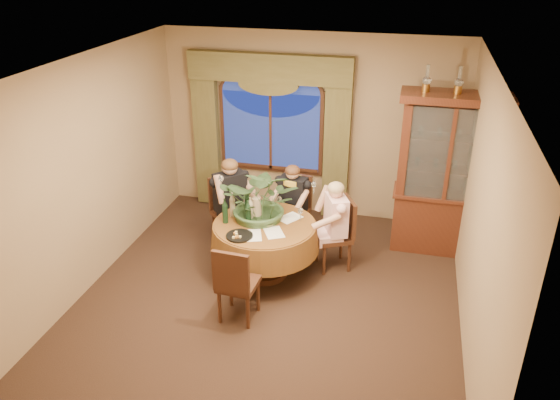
% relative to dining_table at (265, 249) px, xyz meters
% --- Properties ---
extents(floor, '(5.00, 5.00, 0.00)m').
position_rel_dining_table_xyz_m(floor, '(0.18, -0.52, -0.38)').
color(floor, black).
rests_on(floor, ground).
extents(wall_back, '(4.50, 0.00, 4.50)m').
position_rel_dining_table_xyz_m(wall_back, '(0.18, 1.98, 1.02)').
color(wall_back, '#907453').
rests_on(wall_back, ground).
extents(wall_right, '(0.00, 5.00, 5.00)m').
position_rel_dining_table_xyz_m(wall_right, '(2.43, -0.52, 1.02)').
color(wall_right, '#907453').
rests_on(wall_right, ground).
extents(ceiling, '(5.00, 5.00, 0.00)m').
position_rel_dining_table_xyz_m(ceiling, '(0.18, -0.52, 2.42)').
color(ceiling, white).
rests_on(ceiling, wall_back).
extents(window, '(1.62, 0.10, 1.32)m').
position_rel_dining_table_xyz_m(window, '(-0.42, 1.91, 0.92)').
color(window, navy).
rests_on(window, wall_back).
extents(arched_transom, '(1.60, 0.06, 0.44)m').
position_rel_dining_table_xyz_m(arched_transom, '(-0.42, 1.91, 1.71)').
color(arched_transom, navy).
rests_on(arched_transom, wall_back).
extents(drapery_left, '(0.38, 0.14, 2.32)m').
position_rel_dining_table_xyz_m(drapery_left, '(-1.45, 1.86, 0.80)').
color(drapery_left, '#4E4923').
rests_on(drapery_left, floor).
extents(drapery_right, '(0.38, 0.14, 2.32)m').
position_rel_dining_table_xyz_m(drapery_right, '(0.61, 1.86, 0.80)').
color(drapery_right, '#4E4923').
rests_on(drapery_right, floor).
extents(swag_valance, '(2.45, 0.16, 0.42)m').
position_rel_dining_table_xyz_m(swag_valance, '(-0.42, 1.83, 1.90)').
color(swag_valance, '#4E4923').
rests_on(swag_valance, wall_back).
extents(dining_table, '(1.72, 1.72, 0.75)m').
position_rel_dining_table_xyz_m(dining_table, '(0.00, 0.00, 0.00)').
color(dining_table, maroon).
rests_on(dining_table, floor).
extents(china_cabinet, '(1.38, 0.54, 2.22)m').
position_rel_dining_table_xyz_m(china_cabinet, '(2.17, 1.23, 0.74)').
color(china_cabinet, '#3E1C12').
rests_on(china_cabinet, floor).
extents(oil_lamp_left, '(0.11, 0.11, 0.34)m').
position_rel_dining_table_xyz_m(oil_lamp_left, '(1.78, 1.23, 2.02)').
color(oil_lamp_left, '#A5722D').
rests_on(oil_lamp_left, china_cabinet).
extents(oil_lamp_center, '(0.11, 0.11, 0.34)m').
position_rel_dining_table_xyz_m(oil_lamp_center, '(2.17, 1.23, 2.02)').
color(oil_lamp_center, '#A5722D').
rests_on(oil_lamp_center, china_cabinet).
extents(oil_lamp_right, '(0.11, 0.11, 0.34)m').
position_rel_dining_table_xyz_m(oil_lamp_right, '(2.56, 1.23, 2.02)').
color(oil_lamp_right, '#A5722D').
rests_on(oil_lamp_right, china_cabinet).
extents(chair_right, '(0.56, 0.56, 0.96)m').
position_rel_dining_table_xyz_m(chair_right, '(0.82, 0.40, 0.10)').
color(chair_right, black).
rests_on(chair_right, floor).
extents(chair_back_right, '(0.48, 0.48, 0.96)m').
position_rel_dining_table_xyz_m(chair_back_right, '(0.15, 0.94, 0.10)').
color(chair_back_right, black).
rests_on(chair_back_right, floor).
extents(chair_back, '(0.59, 0.59, 0.96)m').
position_rel_dining_table_xyz_m(chair_back, '(-0.71, 0.69, 0.10)').
color(chair_back, black).
rests_on(chair_back, floor).
extents(chair_front_left, '(0.44, 0.44, 0.96)m').
position_rel_dining_table_xyz_m(chair_front_left, '(-0.06, -0.92, 0.10)').
color(chair_front_left, black).
rests_on(chair_front_left, floor).
extents(person_pink, '(0.56, 0.57, 1.24)m').
position_rel_dining_table_xyz_m(person_pink, '(0.84, 0.38, 0.25)').
color(person_pink, beige).
rests_on(person_pink, floor).
extents(person_back, '(0.65, 0.65, 1.33)m').
position_rel_dining_table_xyz_m(person_back, '(-0.65, 0.60, 0.29)').
color(person_back, black).
rests_on(person_back, floor).
extents(person_scarf, '(0.50, 0.47, 1.21)m').
position_rel_dining_table_xyz_m(person_scarf, '(0.16, 0.89, 0.23)').
color(person_scarf, black).
rests_on(person_scarf, floor).
extents(stoneware_vase, '(0.15, 0.15, 0.27)m').
position_rel_dining_table_xyz_m(stoneware_vase, '(-0.14, 0.13, 0.51)').
color(stoneware_vase, '#9D856A').
rests_on(stoneware_vase, dining_table).
extents(centerpiece_plant, '(0.99, 1.10, 0.86)m').
position_rel_dining_table_xyz_m(centerpiece_plant, '(-0.06, 0.14, 1.00)').
color(centerpiece_plant, '#34522E').
rests_on(centerpiece_plant, dining_table).
extents(olive_bowl, '(0.15, 0.15, 0.05)m').
position_rel_dining_table_xyz_m(olive_bowl, '(0.06, -0.05, 0.40)').
color(olive_bowl, '#545E34').
rests_on(olive_bowl, dining_table).
extents(cheese_platter, '(0.32, 0.32, 0.02)m').
position_rel_dining_table_xyz_m(cheese_platter, '(-0.20, -0.39, 0.39)').
color(cheese_platter, black).
rests_on(cheese_platter, dining_table).
extents(wine_bottle_0, '(0.07, 0.07, 0.33)m').
position_rel_dining_table_xyz_m(wine_bottle_0, '(-0.19, -0.07, 0.54)').
color(wine_bottle_0, black).
rests_on(wine_bottle_0, dining_table).
extents(wine_bottle_1, '(0.07, 0.07, 0.33)m').
position_rel_dining_table_xyz_m(wine_bottle_1, '(-0.45, 0.10, 0.54)').
color(wine_bottle_1, tan).
rests_on(wine_bottle_1, dining_table).
extents(wine_bottle_2, '(0.07, 0.07, 0.33)m').
position_rel_dining_table_xyz_m(wine_bottle_2, '(-0.19, 0.02, 0.54)').
color(wine_bottle_2, tan).
rests_on(wine_bottle_2, dining_table).
extents(wine_bottle_3, '(0.07, 0.07, 0.33)m').
position_rel_dining_table_xyz_m(wine_bottle_3, '(-0.28, 0.19, 0.54)').
color(wine_bottle_3, black).
rests_on(wine_bottle_3, dining_table).
extents(wine_bottle_4, '(0.07, 0.07, 0.33)m').
position_rel_dining_table_xyz_m(wine_bottle_4, '(-0.48, -0.09, 0.54)').
color(wine_bottle_4, black).
rests_on(wine_bottle_4, dining_table).
extents(tasting_paper_0, '(0.33, 0.36, 0.00)m').
position_rel_dining_table_xyz_m(tasting_paper_0, '(0.17, -0.20, 0.38)').
color(tasting_paper_0, white).
rests_on(tasting_paper_0, dining_table).
extents(tasting_paper_1, '(0.34, 0.37, 0.00)m').
position_rel_dining_table_xyz_m(tasting_paper_1, '(0.28, 0.22, 0.38)').
color(tasting_paper_1, white).
rests_on(tasting_paper_1, dining_table).
extents(tasting_paper_2, '(0.30, 0.35, 0.00)m').
position_rel_dining_table_xyz_m(tasting_paper_2, '(-0.06, -0.33, 0.38)').
color(tasting_paper_2, white).
rests_on(tasting_paper_2, dining_table).
extents(wine_glass_person_pink, '(0.07, 0.07, 0.18)m').
position_rel_dining_table_xyz_m(wine_glass_person_pink, '(0.42, 0.19, 0.46)').
color(wine_glass_person_pink, silver).
rests_on(wine_glass_person_pink, dining_table).
extents(wine_glass_person_back, '(0.07, 0.07, 0.18)m').
position_rel_dining_table_xyz_m(wine_glass_person_back, '(-0.34, 0.31, 0.46)').
color(wine_glass_person_back, silver).
rests_on(wine_glass_person_back, dining_table).
extents(wine_glass_person_scarf, '(0.07, 0.07, 0.18)m').
position_rel_dining_table_xyz_m(wine_glass_person_scarf, '(0.08, 0.45, 0.46)').
color(wine_glass_person_scarf, silver).
rests_on(wine_glass_person_scarf, dining_table).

